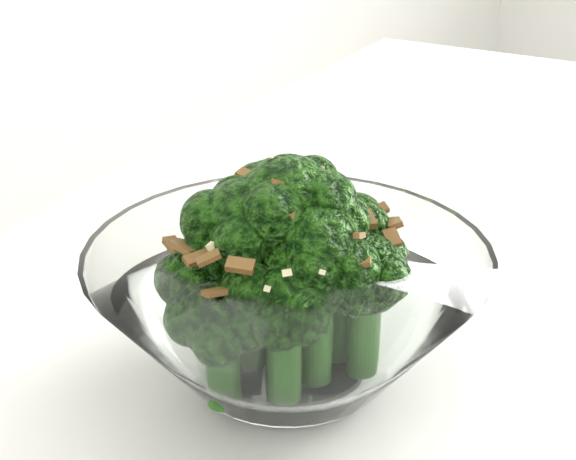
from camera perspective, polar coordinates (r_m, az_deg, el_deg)
broccoli_dish at (r=0.42m, az=0.01°, el=-4.36°), size 0.19×0.19×0.12m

